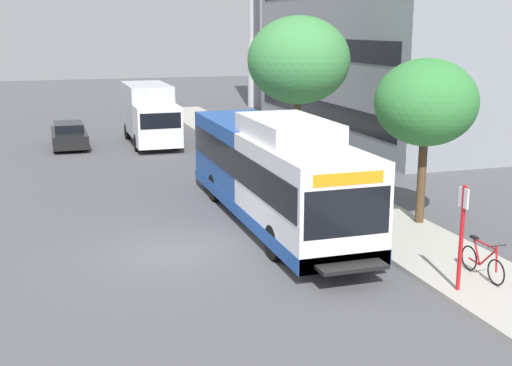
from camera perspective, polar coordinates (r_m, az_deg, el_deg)
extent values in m
plane|color=#4C4C51|center=(27.05, -10.26, -0.53)|extent=(120.00, 120.00, 0.00)
cube|color=#A8A399|center=(26.93, 5.24, -0.28)|extent=(3.00, 56.00, 0.14)
cube|color=white|center=(19.23, 4.16, -0.81)|extent=(2.54, 5.80, 2.73)
cube|color=#19479E|center=(24.58, -0.86, 2.32)|extent=(2.54, 5.80, 2.73)
cube|color=#19479E|center=(22.15, 1.33, -1.95)|extent=(2.57, 11.60, 0.44)
cube|color=black|center=(21.80, 1.35, 1.88)|extent=(2.58, 11.25, 0.96)
cube|color=black|center=(16.66, 7.82, -2.53)|extent=(2.34, 0.10, 1.24)
cube|color=orange|center=(16.44, 7.93, 0.38)|extent=(1.91, 0.08, 0.32)
cube|color=white|center=(20.24, 2.71, 4.72)|extent=(2.16, 4.06, 0.60)
cube|color=black|center=(16.73, 8.25, -7.16)|extent=(1.78, 0.60, 0.10)
cylinder|color=black|center=(18.55, 1.64, -5.12)|extent=(0.30, 1.00, 1.00)
cylinder|color=black|center=(19.39, 7.98, -4.43)|extent=(0.30, 1.00, 1.00)
cylinder|color=black|center=(24.81, -3.54, -0.40)|extent=(0.30, 1.00, 1.00)
cylinder|color=black|center=(25.44, 1.40, -0.04)|extent=(0.30, 1.00, 1.00)
cylinder|color=red|center=(16.59, 17.23, -4.57)|extent=(0.10, 0.10, 2.60)
cube|color=white|center=(16.31, 17.41, -1.23)|extent=(0.04, 0.36, 0.48)
torus|color=black|center=(17.47, 19.93, -7.23)|extent=(0.04, 0.66, 0.66)
torus|color=black|center=(18.29, 17.85, -6.15)|extent=(0.04, 0.66, 0.66)
cylinder|color=#B2191E|center=(17.64, 19.31, -6.05)|extent=(0.05, 0.64, 0.64)
cylinder|color=#B2191E|center=(17.98, 18.46, -5.62)|extent=(0.05, 0.34, 0.62)
cylinder|color=#B2191E|center=(17.66, 19.10, -4.99)|extent=(0.05, 0.90, 0.05)
cylinder|color=#B2191E|center=(18.13, 18.25, -6.41)|extent=(0.05, 0.45, 0.08)
cylinder|color=#B2191E|center=(17.38, 19.97, -6.17)|extent=(0.05, 0.10, 0.67)
cylinder|color=black|center=(17.29, 20.01, -5.10)|extent=(0.52, 0.03, 0.03)
cube|color=black|center=(17.99, 18.26, -4.46)|extent=(0.12, 0.24, 0.06)
cylinder|color=#4C3823|center=(22.03, 14.02, 0.10)|extent=(0.28, 0.28, 2.70)
ellipsoid|color=#337A38|center=(21.61, 14.40, 6.73)|extent=(3.23, 3.23, 2.75)
cylinder|color=#4C3823|center=(30.43, 3.60, 4.38)|extent=(0.28, 0.28, 3.06)
ellipsoid|color=#3D8442|center=(30.10, 3.69, 10.50)|extent=(4.59, 4.59, 3.90)
cube|color=black|center=(37.30, -15.75, 3.81)|extent=(1.80, 4.50, 0.70)
cube|color=black|center=(37.33, -15.80, 4.59)|extent=(1.48, 2.34, 0.56)
cylinder|color=black|center=(35.99, -16.91, 3.03)|extent=(0.20, 0.64, 0.64)
cylinder|color=black|center=(36.04, -14.37, 3.21)|extent=(0.20, 0.64, 0.64)
cylinder|color=black|center=(38.65, -16.99, 3.70)|extent=(0.20, 0.64, 0.64)
cylinder|color=black|center=(38.70, -14.63, 3.86)|extent=(0.20, 0.64, 0.64)
cube|color=silver|center=(34.83, -8.45, 4.86)|extent=(2.30, 2.00, 2.10)
cube|color=#B2B7BC|center=(38.19, -9.35, 6.39)|extent=(2.30, 5.00, 2.70)
cube|color=black|center=(33.83, -8.20, 5.30)|extent=(2.07, 0.08, 0.80)
cylinder|color=black|center=(35.26, -10.17, 3.43)|extent=(0.26, 0.92, 0.92)
cylinder|color=black|center=(35.58, -6.88, 3.63)|extent=(0.26, 0.92, 0.92)
cylinder|color=black|center=(39.31, -10.99, 4.39)|extent=(0.26, 0.92, 0.92)
cylinder|color=black|center=(39.60, -8.03, 4.57)|extent=(0.26, 0.92, 0.92)
cube|color=black|center=(41.16, 12.21, 6.51)|extent=(10.88, 18.77, 1.10)
cube|color=black|center=(40.92, 12.45, 11.33)|extent=(10.88, 18.77, 1.10)
cylinder|color=#B7B7BC|center=(54.46, -0.13, 9.20)|extent=(1.10, 1.10, 5.01)
cylinder|color=#B7B7BC|center=(54.34, -0.13, 14.48)|extent=(0.91, 0.91, 5.01)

